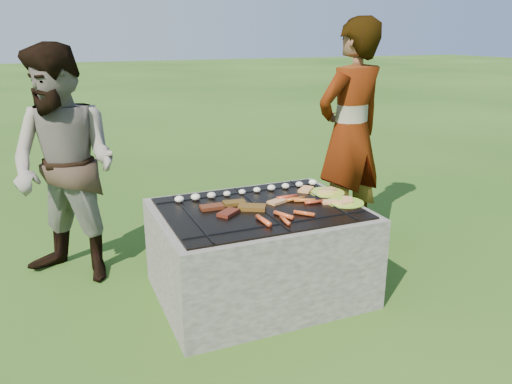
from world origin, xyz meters
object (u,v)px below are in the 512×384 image
Objects in this scene: plate_near at (345,203)px; cook at (350,134)px; fire_pit at (259,254)px; plate_far at (327,193)px; bystander at (65,167)px.

cook is (0.50, 0.74, 0.29)m from plate_near.
fire_pit is 5.03× the size of plate_far.
fire_pit is at bearing -169.66° from plate_far.
plate_near is (0.56, -0.13, 0.33)m from fire_pit.
fire_pit is 1.43m from bystander.
bystander is at bearing 152.70° from plate_near.
fire_pit is at bearing 166.65° from plate_near.
bystander is (-1.67, 0.63, 0.20)m from plate_far.
bystander is (-1.67, 0.86, 0.20)m from plate_near.
fire_pit is at bearing 17.00° from cook.
bystander is at bearing -15.96° from cook.
plate_far is at bearing 90.04° from plate_near.
fire_pit is 4.78× the size of plate_near.
plate_far is 1.80m from bystander.
bystander reaches higher than fire_pit.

